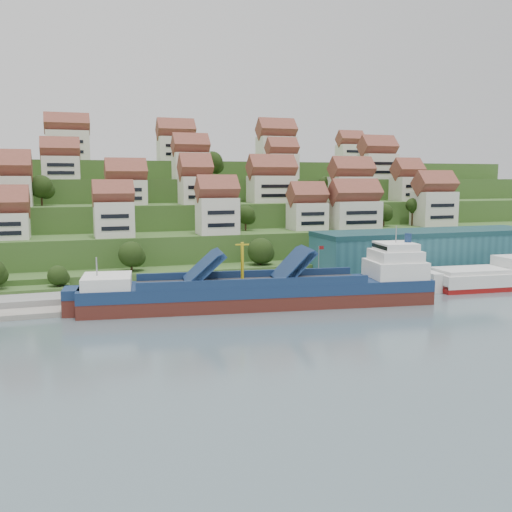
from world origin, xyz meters
name	(u,v)px	position (x,y,z in m)	size (l,w,h in m)	color
ground	(257,305)	(0.00, 0.00, 0.00)	(300.00, 300.00, 0.00)	slate
quay	(317,282)	(20.00, 15.00, 1.10)	(180.00, 14.00, 2.20)	gray
hillside	(167,218)	(0.00, 103.55, 10.66)	(260.00, 128.00, 31.00)	#2D4C1E
hillside_village	(197,182)	(1.61, 60.47, 24.34)	(154.33, 63.50, 29.33)	silver
hillside_trees	(166,211)	(-10.26, 44.90, 16.70)	(138.66, 62.00, 30.93)	#213812
warehouse	(428,250)	(52.00, 17.00, 7.20)	(60.00, 15.00, 10.00)	#255B65
flagpole	(319,261)	(18.11, 10.00, 6.88)	(1.28, 0.16, 8.00)	gray
cargo_ship	(270,291)	(2.16, -1.24, 2.99)	(70.17, 20.00, 15.27)	#522019
second_ship	(491,278)	(57.02, -0.07, 2.36)	(27.71, 12.13, 7.83)	maroon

